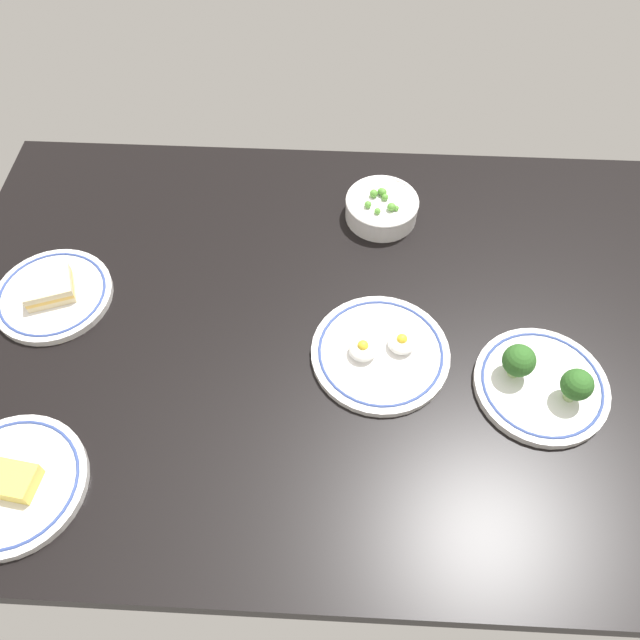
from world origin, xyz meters
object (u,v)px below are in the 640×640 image
plate_eggs (380,352)px  plate_sandwich (52,294)px  plate_broccoli (542,382)px  plate_cheese (11,484)px  bowl_peas (382,207)px

plate_eggs → plate_sandwich: (-57.19, 9.06, 0.27)cm
plate_eggs → plate_sandwich: same height
plate_broccoli → plate_cheese: size_ratio=0.98×
bowl_peas → plate_cheese: 77.85cm
plate_sandwich → plate_eggs: bearing=-9.0°
plate_eggs → plate_cheese: 58.72cm
plate_sandwich → plate_cheese: bearing=-83.2°
plate_eggs → plate_sandwich: bearing=171.0°
plate_eggs → bowl_peas: bowl_peas is taller
plate_broccoli → plate_cheese: 80.96cm
plate_broccoli → plate_eggs: (-25.29, 4.89, -1.00)cm
plate_broccoli → plate_cheese: (-78.43, -20.10, -0.84)cm
plate_sandwich → plate_cheese: plate_sandwich is taller
plate_broccoli → bowl_peas: 44.25cm
bowl_peas → plate_cheese: bowl_peas is taller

